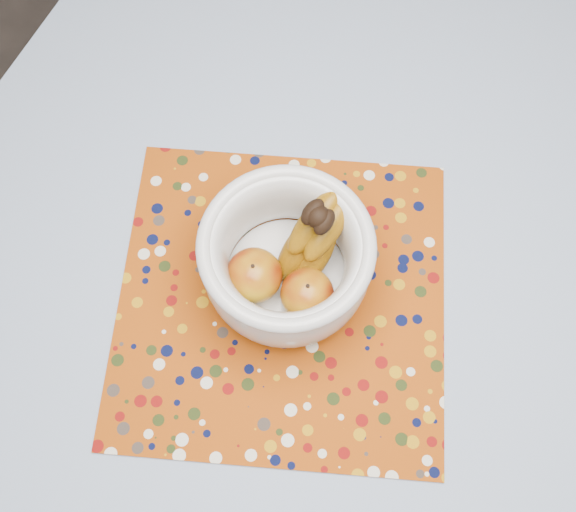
{
  "coord_description": "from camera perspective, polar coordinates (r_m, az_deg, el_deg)",
  "views": [
    {
      "loc": [
        0.04,
        -0.35,
        1.67
      ],
      "look_at": [
        -0.1,
        -0.06,
        0.84
      ],
      "focal_mm": 42.0,
      "sensor_mm": 36.0,
      "label": 1
    }
  ],
  "objects": [
    {
      "name": "placemat",
      "position": [
        0.95,
        -0.55,
        -3.69
      ],
      "size": [
        0.58,
        0.58,
        0.0
      ],
      "primitive_type": "cube",
      "rotation": [
        0.0,
        0.0,
        0.35
      ],
      "color": "#8F3807",
      "rests_on": "tablecloth"
    },
    {
      "name": "fruit_bowl",
      "position": [
        0.88,
        0.39,
        -0.1
      ],
      "size": [
        0.23,
        0.23,
        0.17
      ],
      "color": "silver",
      "rests_on": "placemat"
    },
    {
      "name": "tablecloth",
      "position": [
        0.98,
        6.72,
        -1.26
      ],
      "size": [
        1.32,
        1.32,
        0.01
      ],
      "primitive_type": "cube",
      "color": "#6580A9",
      "rests_on": "table"
    },
    {
      "name": "table",
      "position": [
        1.05,
        6.23,
        -2.78
      ],
      "size": [
        1.2,
        1.2,
        0.75
      ],
      "color": "brown",
      "rests_on": "ground"
    }
  ]
}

